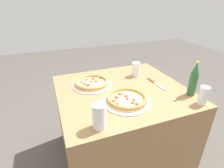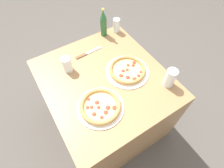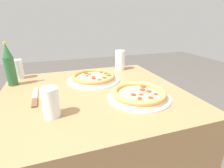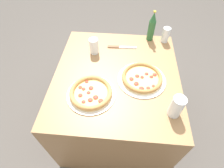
# 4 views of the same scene
# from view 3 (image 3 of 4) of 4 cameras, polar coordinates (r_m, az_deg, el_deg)

# --- Properties ---
(table) EXTENTS (0.98, 0.90, 0.71)m
(table) POSITION_cam_3_polar(r_m,az_deg,el_deg) (1.16, -5.38, -18.77)
(table) COLOR #997047
(table) RESTS_ON ground_plane
(pizza_margherita) EXTENTS (0.34, 0.34, 0.04)m
(pizza_margherita) POSITION_cam_3_polar(r_m,az_deg,el_deg) (1.14, -5.99, 2.10)
(pizza_margherita) COLOR white
(pizza_margherita) RESTS_ON table
(pizza_veggie) EXTENTS (0.32, 0.32, 0.04)m
(pizza_veggie) POSITION_cam_3_polar(r_m,az_deg,el_deg) (0.90, 8.80, -3.29)
(pizza_veggie) COLOR silver
(pizza_veggie) RESTS_ON table
(glass_iced_tea) EXTENTS (0.07, 0.07, 0.13)m
(glass_iced_tea) POSITION_cam_3_polar(r_m,az_deg,el_deg) (0.75, -19.30, -6.16)
(glass_iced_tea) COLOR white
(glass_iced_tea) RESTS_ON table
(glass_orange_juice) EXTENTS (0.06, 0.06, 0.13)m
(glass_orange_juice) POSITION_cam_3_polar(r_m,az_deg,el_deg) (1.32, -28.21, 3.99)
(glass_orange_juice) COLOR white
(glass_orange_juice) RESTS_ON table
(glass_water) EXTENTS (0.08, 0.08, 0.15)m
(glass_water) POSITION_cam_3_polar(r_m,az_deg,el_deg) (1.36, 2.63, 7.44)
(glass_water) COLOR white
(glass_water) RESTS_ON table
(beer_bottle) EXTENTS (0.06, 0.06, 0.26)m
(beer_bottle) POSITION_cam_3_polar(r_m,az_deg,el_deg) (1.19, -30.46, 5.24)
(beer_bottle) COLOR #286033
(beer_bottle) RESTS_ON table
(knife) EXTENTS (0.03, 0.24, 0.01)m
(knife) POSITION_cam_3_polar(r_m,az_deg,el_deg) (0.97, -23.84, -4.10)
(knife) COLOR brown
(knife) RESTS_ON table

